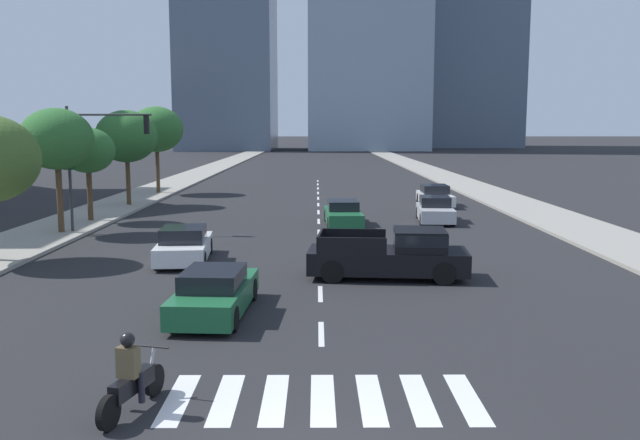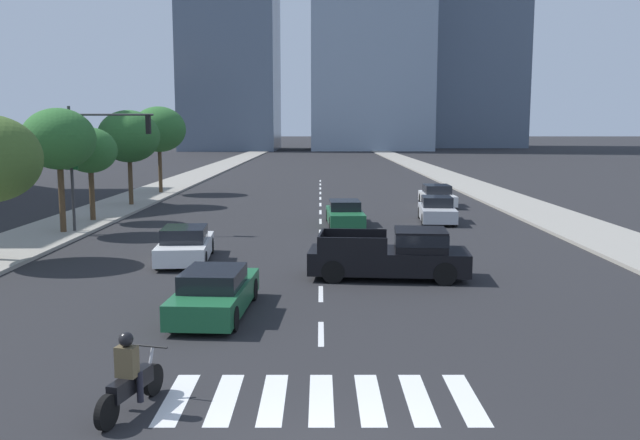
% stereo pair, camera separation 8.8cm
% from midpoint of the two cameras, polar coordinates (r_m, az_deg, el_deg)
% --- Properties ---
extents(sidewalk_east, '(4.00, 260.00, 0.15)m').
position_cam_midpoint_polar(sidewalk_east, '(41.34, 18.33, 0.57)').
color(sidewalk_east, gray).
rests_on(sidewalk_east, ground).
extents(sidewalk_west, '(4.00, 260.00, 0.15)m').
position_cam_midpoint_polar(sidewalk_west, '(41.30, -18.28, 0.56)').
color(sidewalk_west, gray).
rests_on(sidewalk_west, ground).
extents(crosswalk_near, '(5.85, 2.43, 0.01)m').
position_cam_midpoint_polar(crosswalk_near, '(12.94, 0.25, -14.96)').
color(crosswalk_near, silver).
rests_on(crosswalk_near, ground).
extents(lane_divider_center, '(0.14, 50.00, 0.01)m').
position_cam_midpoint_polar(lane_divider_center, '(40.24, 0.03, 0.68)').
color(lane_divider_center, silver).
rests_on(lane_divider_center, ground).
extents(motorcycle_lead, '(0.87, 2.08, 1.49)m').
position_cam_midpoint_polar(motorcycle_lead, '(12.65, -15.72, -13.00)').
color(motorcycle_lead, black).
rests_on(motorcycle_lead, ground).
extents(pickup_truck, '(5.45, 2.45, 1.67)m').
position_cam_midpoint_polar(pickup_truck, '(22.63, 6.56, -2.93)').
color(pickup_truck, black).
rests_on(pickup_truck, ground).
extents(sedan_silver_0, '(2.12, 4.45, 1.36)m').
position_cam_midpoint_polar(sedan_silver_0, '(36.55, 9.92, 0.81)').
color(sedan_silver_0, '#B7BABF').
rests_on(sedan_silver_0, ground).
extents(sedan_white_1, '(1.97, 4.82, 1.34)m').
position_cam_midpoint_polar(sedan_white_1, '(44.23, 9.92, 2.00)').
color(sedan_white_1, silver).
rests_on(sedan_white_1, ground).
extents(sedan_green_2, '(1.94, 4.65, 1.27)m').
position_cam_midpoint_polar(sedan_green_2, '(34.84, 2.14, 0.53)').
color(sedan_green_2, '#1E6038').
rests_on(sedan_green_2, ground).
extents(sedan_green_3, '(1.97, 4.62, 1.28)m').
position_cam_midpoint_polar(sedan_green_3, '(18.42, -8.85, -6.15)').
color(sedan_green_3, '#1E6038').
rests_on(sedan_green_3, ground).
extents(sedan_white_4, '(2.13, 4.51, 1.34)m').
position_cam_midpoint_polar(sedan_white_4, '(25.87, -11.35, -2.12)').
color(sedan_white_4, silver).
rests_on(sedan_white_4, ground).
extents(traffic_signal_far, '(4.25, 0.28, 5.89)m').
position_cam_midpoint_polar(traffic_signal_far, '(33.30, -18.11, 5.98)').
color(traffic_signal_far, '#333335').
rests_on(traffic_signal_far, sidewalk_west).
extents(street_tree_second, '(3.36, 3.36, 5.79)m').
position_cam_midpoint_polar(street_tree_second, '(33.58, -21.34, 6.41)').
color(street_tree_second, '#4C3823').
rests_on(street_tree_second, sidewalk_west).
extents(street_tree_third, '(2.82, 2.82, 4.90)m').
position_cam_midpoint_polar(street_tree_third, '(37.51, -18.99, 5.60)').
color(street_tree_third, '#4C3823').
rests_on(street_tree_third, sidewalk_west).
extents(street_tree_fourth, '(3.88, 3.88, 6.00)m').
position_cam_midpoint_polar(street_tree_fourth, '(44.50, -15.97, 6.85)').
color(street_tree_fourth, '#4C3823').
rests_on(street_tree_fourth, sidewalk_west).
extents(street_tree_fifth, '(4.02, 4.02, 6.48)m').
position_cam_midpoint_polar(street_tree_fifth, '(52.31, -13.57, 7.50)').
color(street_tree_fifth, '#4C3823').
rests_on(street_tree_fifth, sidewalk_west).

